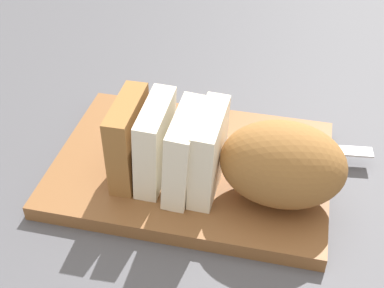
{
  "coord_description": "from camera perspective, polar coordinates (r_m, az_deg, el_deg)",
  "views": [
    {
      "loc": [
        -0.11,
        0.52,
        0.48
      ],
      "look_at": [
        0.0,
        0.0,
        0.05
      ],
      "focal_mm": 49.59,
      "sensor_mm": 36.0,
      "label": 1
    }
  ],
  "objects": [
    {
      "name": "crumb_near_knife",
      "position": [
        0.72,
        8.82,
        -1.28
      ],
      "size": [
        0.0,
        0.0,
        0.0
      ],
      "primitive_type": "sphere",
      "color": "#996633",
      "rests_on": "cutting_board"
    },
    {
      "name": "cutting_board",
      "position": [
        0.71,
        -0.0,
        -2.52
      ],
      "size": [
        0.36,
        0.26,
        0.02
      ],
      "primitive_type": "cube",
      "rotation": [
        0.0,
        0.0,
        -0.01
      ],
      "color": "brown",
      "rests_on": "ground_plane"
    },
    {
      "name": "bread_loaf",
      "position": [
        0.63,
        4.33,
        -1.36
      ],
      "size": [
        0.28,
        0.11,
        0.11
      ],
      "rotation": [
        0.0,
        0.0,
        -0.02
      ],
      "color": "#996633",
      "rests_on": "cutting_board"
    },
    {
      "name": "bread_knife",
      "position": [
        0.73,
        3.43,
        0.52
      ],
      "size": [
        0.28,
        0.05,
        0.02
      ],
      "rotation": [
        0.0,
        0.0,
        3.25
      ],
      "color": "silver",
      "rests_on": "cutting_board"
    },
    {
      "name": "crumb_near_loaf",
      "position": [
        0.73,
        3.02,
        -0.07
      ],
      "size": [
        0.0,
        0.0,
        0.0
      ],
      "primitive_type": "sphere",
      "color": "#996633",
      "rests_on": "cutting_board"
    },
    {
      "name": "ground_plane",
      "position": [
        0.72,
        -0.0,
        -3.12
      ],
      "size": [
        3.0,
        3.0,
        0.0
      ],
      "primitive_type": "plane",
      "color": "#4C4C51"
    }
  ]
}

